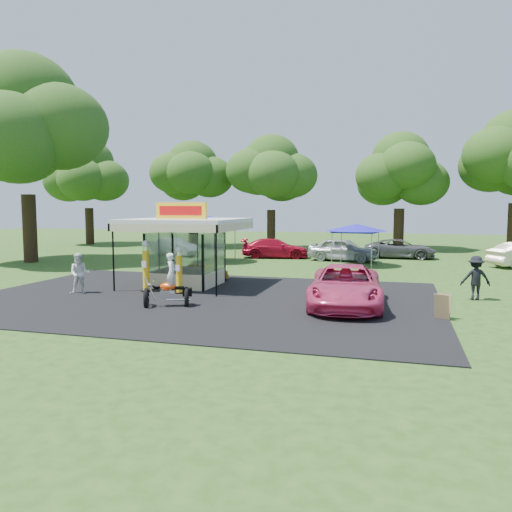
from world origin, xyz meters
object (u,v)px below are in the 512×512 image
object	(u,v)px
gas_pump_right	(179,271)
pink_sedan	(345,286)
gas_station_kiosk	(186,251)
bg_car_a	(175,247)
bg_car_b	(275,248)
tent_west	(206,220)
bg_car_c	(343,249)
spectator_west	(80,274)
gas_pump_left	(146,268)
bg_car_d	(400,249)
motorcycle	(170,285)
kiosk_car	(203,271)
spectator_east_a	(476,278)
tent_east	(356,228)
a_frame_sign	(443,306)

from	to	relation	value
gas_pump_right	pink_sedan	world-z (taller)	gas_pump_right
gas_station_kiosk	bg_car_a	world-z (taller)	gas_station_kiosk
bg_car_b	tent_west	bearing A→B (deg)	123.93
pink_sedan	tent_west	xyz separation A→B (m)	(-11.35, 13.80, 2.20)
bg_car_c	spectator_west	bearing A→B (deg)	161.02
gas_pump_left	bg_car_c	distance (m)	17.64
gas_pump_left	bg_car_d	bearing A→B (deg)	59.47
gas_station_kiosk	motorcycle	distance (m)	5.36
gas_pump_left	spectator_west	bearing A→B (deg)	-156.00
kiosk_car	gas_station_kiosk	bearing A→B (deg)	-180.00
gas_pump_right	bg_car_a	world-z (taller)	gas_pump_right
bg_car_b	kiosk_car	bearing A→B (deg)	165.10
motorcycle	bg_car_a	distance (m)	21.26
kiosk_car	bg_car_a	size ratio (longest dim) A/B	0.64
gas_pump_left	gas_pump_right	xyz separation A→B (m)	(1.67, -0.01, -0.11)
spectator_west	spectator_east_a	distance (m)	17.47
gas_station_kiosk	spectator_east_a	xyz separation A→B (m)	(13.41, -0.10, -0.84)
bg_car_a	bg_car_c	xyz separation A→B (m)	(13.65, -0.50, 0.13)
gas_station_kiosk	motorcycle	xyz separation A→B (m)	(1.53, -5.06, -0.91)
motorcycle	gas_pump_right	bearing A→B (deg)	84.21
pink_sedan	bg_car_b	bearing A→B (deg)	107.11
bg_car_a	tent_west	world-z (taller)	tent_west
gas_pump_right	motorcycle	world-z (taller)	gas_pump_right
spectator_west	spectator_east_a	bearing A→B (deg)	-15.83
pink_sedan	spectator_east_a	world-z (taller)	spectator_east_a
bg_car_c	spectator_east_a	bearing A→B (deg)	-141.68
spectator_east_a	bg_car_b	distance (m)	19.26
kiosk_car	bg_car_a	bearing A→B (deg)	31.26
bg_car_b	gas_pump_right	bearing A→B (deg)	168.52
gas_pump_right	kiosk_car	world-z (taller)	gas_pump_right
gas_pump_right	bg_car_a	bearing A→B (deg)	115.74
tent_east	a_frame_sign	bearing A→B (deg)	-74.57
kiosk_car	bg_car_b	xyz separation A→B (m)	(1.02, 12.44, 0.27)
gas_station_kiosk	spectator_east_a	world-z (taller)	gas_station_kiosk
bg_car_b	bg_car_d	world-z (taller)	bg_car_b
bg_car_c	bg_car_d	bearing A→B (deg)	-39.67
tent_west	gas_station_kiosk	bearing A→B (deg)	-73.61
motorcycle	gas_station_kiosk	bearing A→B (deg)	83.55
motorcycle	bg_car_a	xyz separation A→B (m)	(-8.85, 19.33, -0.15)
gas_pump_left	tent_west	xyz separation A→B (m)	(-2.10, 12.88, 1.86)
gas_pump_right	kiosk_car	bearing A→B (deg)	98.25
bg_car_a	bg_car_d	bearing A→B (deg)	-59.12
kiosk_car	bg_car_d	size ratio (longest dim) A/B	0.53
gas_station_kiosk	bg_car_c	distance (m)	15.19
gas_station_kiosk	pink_sedan	xyz separation A→B (m)	(8.23, -3.18, -0.95)
gas_pump_right	bg_car_d	xyz separation A→B (m)	(9.72, 19.32, -0.31)
a_frame_sign	kiosk_car	distance (m)	13.51
gas_station_kiosk	bg_car_a	xyz separation A→B (m)	(-7.33, 14.28, -1.06)
a_frame_sign	tent_west	bearing A→B (deg)	156.33
spectator_west	bg_car_b	bearing A→B (deg)	48.37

